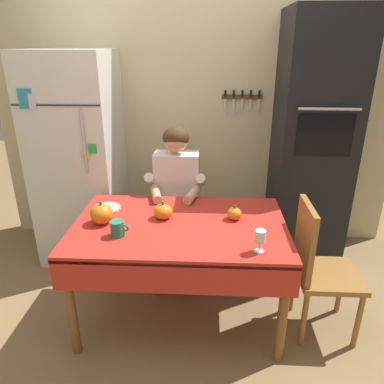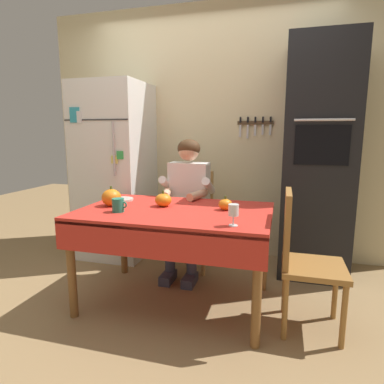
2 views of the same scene
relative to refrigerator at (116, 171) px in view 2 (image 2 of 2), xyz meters
name	(u,v)px [view 2 (image 2 of 2)]	position (x,y,z in m)	size (l,w,h in m)	color
ground_plane	(172,308)	(0.95, -0.96, -0.90)	(10.00, 10.00, 0.00)	#93754C
back_wall_assembly	(216,133)	(1.00, 0.39, 0.40)	(3.70, 0.13, 2.60)	beige
refrigerator	(116,171)	(0.00, 0.00, 0.00)	(0.68, 0.71, 1.80)	white
wall_oven	(317,161)	(2.00, 0.04, 0.15)	(0.60, 0.64, 2.10)	black
dining_table	(174,221)	(0.95, -0.88, -0.24)	(1.40, 0.90, 0.74)	brown
chair_behind_person	(193,214)	(0.87, -0.09, -0.39)	(0.40, 0.40, 0.93)	tan
seated_person	(187,195)	(0.87, -0.28, -0.16)	(0.47, 0.55, 1.25)	#38384C
chair_right_side	(302,255)	(1.85, -0.95, -0.39)	(0.40, 0.40, 0.93)	#9E6B33
coffee_mug	(118,205)	(0.58, -1.04, -0.11)	(0.11, 0.09, 0.10)	#237F66
wine_glass	(234,211)	(1.43, -1.19, -0.07)	(0.06, 0.06, 0.14)	white
pumpkin_large	(225,204)	(1.31, -0.78, -0.12)	(0.10, 0.10, 0.10)	orange
pumpkin_medium	(163,200)	(0.83, -0.79, -0.11)	(0.13, 0.13, 0.12)	orange
pumpkin_small	(111,197)	(0.44, -0.88, -0.09)	(0.15, 0.15, 0.15)	orange
serving_tray	(121,199)	(0.41, -0.67, -0.15)	(0.20, 0.20, 0.02)	#B7B2A8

